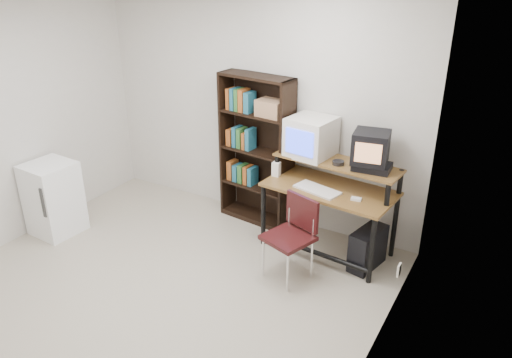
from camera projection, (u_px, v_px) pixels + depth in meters
The scene contains 18 objects.
floor at pixel (148, 298), 4.63m from camera, with size 4.00×4.00×0.01m, color #B8AD98.
ceiling at pixel (116, 2), 3.57m from camera, with size 4.00×4.00×0.01m, color white.
back_wall at pixel (256, 109), 5.68m from camera, with size 4.00×0.01×2.60m, color beige.
right_wall at pixel (370, 230), 3.19m from camera, with size 0.01×4.00×2.60m, color beige.
computer_desk at pixel (331, 190), 5.13m from camera, with size 1.38×0.78×0.98m.
crt_monitor at pixel (311, 137), 5.19m from camera, with size 0.49×0.50×0.41m.
vcr at pixel (372, 167), 4.88m from camera, with size 0.36×0.26×0.08m, color black.
crt_tv at pixel (371, 148), 4.82m from camera, with size 0.38×0.38×0.32m.
cd_spindle at pixel (338, 163), 5.01m from camera, with size 0.12×0.12×0.05m, color #26262B.
keyboard at pixel (317, 190), 5.03m from camera, with size 0.47×0.21×0.04m, color white.
mousepad at pixel (357, 201), 4.85m from camera, with size 0.22×0.18×0.01m, color black.
mouse at pixel (356, 199), 4.83m from camera, with size 0.10×0.06×0.03m, color white.
desk_speaker at pixel (276, 170), 5.35m from camera, with size 0.08×0.07×0.17m, color white.
pc_tower at pixel (368, 248), 5.02m from camera, with size 0.20×0.45×0.42m, color black.
school_chair at pixel (293, 230), 4.77m from camera, with size 0.52×0.52×0.82m.
bookshelf at pixel (257, 148), 5.69m from camera, with size 0.90×0.39×1.74m.
mini_fridge at pixel (53, 198), 5.59m from camera, with size 0.52×0.53×0.83m.
wall_outlet at pixel (399, 270), 4.51m from camera, with size 0.02×0.08×0.12m, color beige.
Camera 1 is at (2.75, -2.77, 2.90)m, focal length 35.00 mm.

